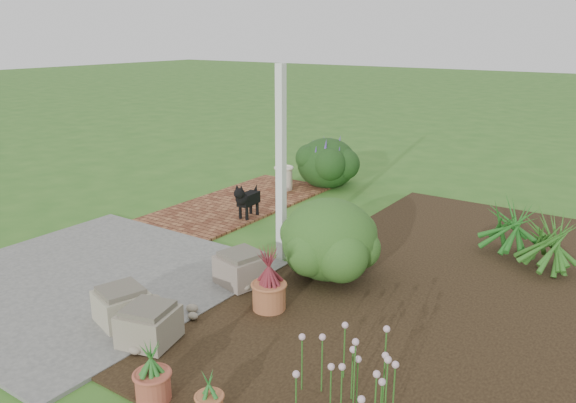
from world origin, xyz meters
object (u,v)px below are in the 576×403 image
Objects in this scene: black_dog at (247,198)px; cream_ceramic_urn at (284,178)px; stone_trough_near at (122,307)px; evergreen_shrub at (329,237)px.

cream_ceramic_urn is at bearing 101.18° from black_dog.
black_dog is 1.47× the size of cream_ceramic_urn.
evergreen_shrub is (1.14, 2.17, 0.32)m from stone_trough_near.
stone_trough_near is 3.47m from black_dog.
black_dog is 2.45m from evergreen_shrub.
stone_trough_near is at bearing -77.14° from black_dog.
evergreen_shrub reaches higher than black_dog.
stone_trough_near is at bearing -117.63° from evergreen_shrub.
evergreen_shrub reaches higher than cream_ceramic_urn.
black_dog reaches higher than stone_trough_near.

